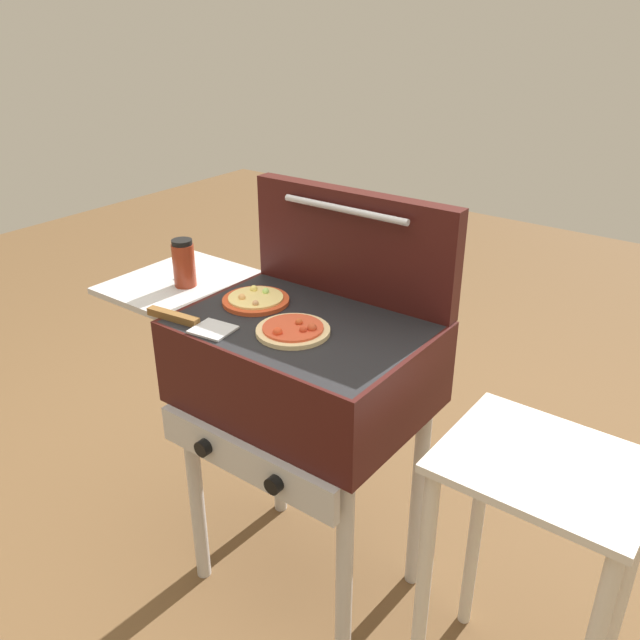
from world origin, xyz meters
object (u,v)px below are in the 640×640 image
Objects in this scene: prep_table at (533,538)px; sauce_jar at (184,263)px; grill at (300,369)px; pizza_pepperoni at (293,330)px; spatula at (189,322)px; pizza_cheese at (256,300)px.

sauce_jar is at bearing -179.07° from prep_table.
pizza_pepperoni reaches higher than grill.
pizza_pepperoni is 0.45m from sauce_jar.
prep_table is (0.64, 0.07, -0.37)m from pizza_pepperoni.
spatula is 0.35× the size of prep_table.
pizza_pepperoni is 1.34× the size of sauce_jar.
prep_table is at bearing 0.93° from sauce_jar.
pizza_cheese is 0.21m from spatula.
spatula is at bearing -40.69° from sauce_jar.
pizza_cheese is (-0.20, 0.08, -0.00)m from pizza_pepperoni.
grill is 0.32m from spatula.
grill is at bearing -6.34° from pizza_cheese.
grill is 0.46m from sauce_jar.
spatula reaches higher than grill.
spatula is 0.98m from prep_table.
pizza_pepperoni is at bearing -22.38° from pizza_cheese.
grill is at bearing 40.93° from spatula.
grill reaches higher than prep_table.
grill is 0.71m from prep_table.
pizza_cheese is at bearing 157.62° from pizza_pepperoni.
prep_table is at bearing 6.05° from pizza_pepperoni.
grill is 6.87× the size of sauce_jar.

